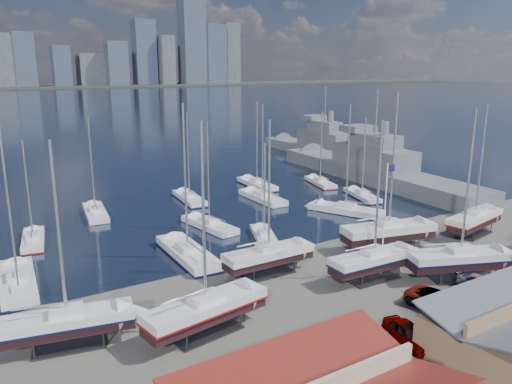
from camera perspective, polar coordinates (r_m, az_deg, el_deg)
ground at (r=51.08m, az=11.55°, el=-9.62°), size 1400.00×1400.00×0.00m
water at (r=345.71m, az=-26.86°, el=9.03°), size 1400.00×600.00×0.40m
sailboat_cradle_0 at (r=40.31m, az=-20.75°, el=-13.72°), size 9.91×4.54×15.51m
sailboat_cradle_1 at (r=39.74m, az=-5.74°, el=-13.15°), size 10.61×4.39×16.59m
sailboat_cradle_2 at (r=50.22m, az=1.45°, el=-7.21°), size 9.49×2.66×15.52m
sailboat_cradle_3 at (r=50.35m, az=13.34°, el=-7.54°), size 9.76×3.13×15.62m
sailboat_cradle_4 at (r=58.95m, az=14.92°, el=-4.34°), size 11.33×5.52×17.69m
sailboat_cradle_5 at (r=53.05m, az=22.33°, el=-7.06°), size 10.69×6.61×16.69m
sailboat_cradle_6 at (r=67.51m, az=23.74°, el=-2.83°), size 10.34×4.54×16.15m
sailboat_moored_0 at (r=53.05m, az=-25.53°, el=-9.48°), size 4.01×11.20×16.41m
sailboat_moored_1 at (r=65.08m, az=-24.10°, el=-5.10°), size 3.89×8.89×12.86m
sailboat_moored_2 at (r=73.81m, az=-17.87°, el=-2.37°), size 4.01×9.85×14.44m
sailboat_moored_3 at (r=55.50m, az=-7.80°, el=-7.17°), size 3.74×11.87×17.57m
sailboat_moored_4 at (r=65.12m, az=-5.35°, el=-3.89°), size 3.91×9.87×14.50m
sailboat_moored_5 at (r=78.73m, az=-7.60°, el=-0.83°), size 3.80×9.98×14.55m
sailboat_moored_6 at (r=60.57m, az=0.96°, el=-5.22°), size 5.30×8.54×12.38m
sailboat_moored_7 at (r=78.40m, az=0.74°, el=-0.76°), size 3.11×10.43×15.66m
sailboat_moored_8 at (r=87.50m, az=0.10°, el=0.78°), size 3.66×10.58×15.54m
sailboat_moored_9 at (r=72.63m, az=10.22°, el=-2.17°), size 7.21×11.02×16.23m
sailboat_moored_10 at (r=81.69m, az=12.02°, el=-0.48°), size 5.10×9.36×13.48m
sailboat_moored_11 at (r=89.86m, az=7.34°, el=1.02°), size 4.83×9.43×13.58m
naval_ship_east at (r=94.82m, az=13.21°, el=2.28°), size 11.51×49.31×18.40m
naval_ship_west at (r=119.78m, az=7.74°, el=4.88°), size 7.07×41.51×17.73m
car_a at (r=40.54m, az=17.02°, el=-15.22°), size 2.85×5.05×1.62m
car_b at (r=37.34m, az=11.87°, el=-17.82°), size 4.32×3.01×1.35m
car_c at (r=46.31m, az=20.22°, el=-11.68°), size 3.24×6.04×1.61m
car_d at (r=51.64m, az=24.52°, el=-9.54°), size 2.71×5.04×1.39m
flagpole at (r=50.19m, az=14.56°, el=-2.23°), size 1.02×0.12×11.48m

